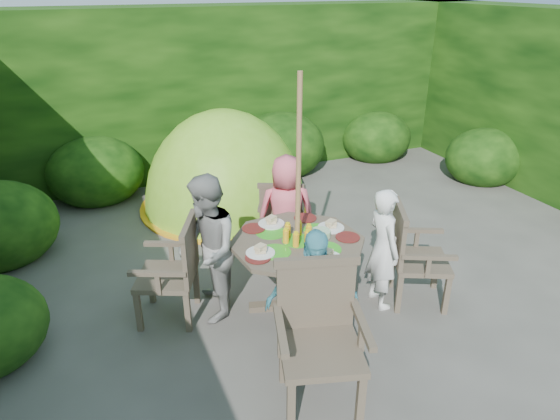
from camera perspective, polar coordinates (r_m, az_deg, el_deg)
name	(u,v)px	position (r m, az deg, el deg)	size (l,w,h in m)	color
ground	(353,284)	(5.22, 8.30, -8.39)	(60.00, 60.00, 0.00)	#4D4A44
hedge_enclosure	(300,132)	(5.77, 2.31, 8.87)	(9.00, 9.00, 2.50)	black
patio_table	(298,252)	(4.52, 2.02, -4.77)	(1.54, 1.54, 0.86)	#43382C
parasol_pole	(298,202)	(4.29, 2.06, 0.95)	(0.04, 0.04, 2.20)	olive
garden_chair_right	(413,254)	(4.85, 14.93, -4.91)	(0.69, 0.72, 0.94)	#43382C
garden_chair_left	(175,270)	(4.55, -11.94, -6.70)	(0.68, 0.71, 0.93)	#43382C
garden_chair_back	(282,215)	(5.56, 0.18, -0.57)	(0.65, 0.62, 0.84)	#43382C
garden_chair_front	(319,334)	(3.66, 4.48, -13.92)	(0.75, 0.70, 1.04)	#43382C
child_right	(383,248)	(4.70, 11.70, -4.33)	(0.43, 0.28, 1.18)	white
child_left	(207,249)	(4.45, -8.31, -4.48)	(0.66, 0.52, 1.36)	gray
child_back	(286,213)	(5.21, 0.72, -0.31)	(0.61, 0.40, 1.24)	#E65F70
child_front	(312,303)	(3.85, 3.71, -10.51)	(0.72, 0.30, 1.23)	#51ACBD
dome_tent	(227,205)	(6.93, -6.13, 0.54)	(2.57, 2.57, 2.65)	#7CC025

